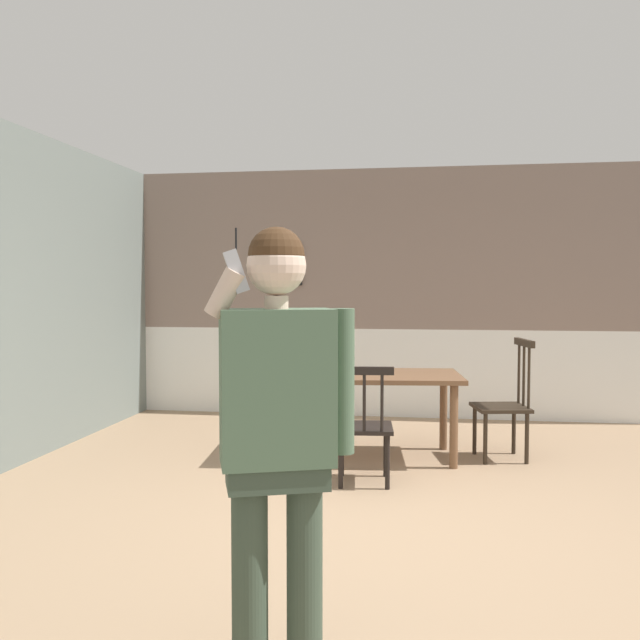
% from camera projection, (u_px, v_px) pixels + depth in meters
% --- Properties ---
extents(ground_plane, '(7.82, 7.82, 0.00)m').
position_uv_depth(ground_plane, '(367.00, 516.00, 4.53)').
color(ground_plane, '#9E7F60').
extents(room_back_partition, '(6.13, 0.17, 2.86)m').
position_uv_depth(room_back_partition, '(393.00, 298.00, 7.98)').
color(room_back_partition, gray).
rests_on(room_back_partition, ground_plane).
extents(dining_table, '(1.78, 1.04, 0.74)m').
position_uv_depth(dining_table, '(363.00, 384.00, 6.08)').
color(dining_table, brown).
rests_on(dining_table, ground_plane).
extents(chair_near_window, '(0.52, 0.52, 1.05)m').
position_uv_depth(chair_near_window, '(505.00, 403.00, 6.03)').
color(chair_near_window, '#2D2319').
rests_on(chair_near_window, ground_plane).
extents(chair_by_doorway, '(0.48, 0.48, 0.92)m').
position_uv_depth(chair_by_doorway, '(364.00, 426.00, 5.27)').
color(chair_by_doorway, black).
rests_on(chair_by_doorway, ground_plane).
extents(person_figure, '(0.55, 0.36, 1.74)m').
position_uv_depth(person_figure, '(279.00, 418.00, 2.63)').
color(person_figure, '#3A493A').
rests_on(person_figure, ground_plane).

